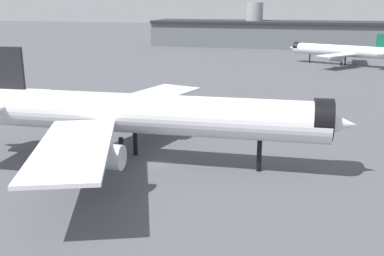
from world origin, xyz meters
TOP-DOWN VIEW (x-y plane):
  - ground at (0.00, 0.00)m, footprint 900.00×900.00m
  - airliner_near_gate at (-2.61, 0.31)m, footprint 64.00×58.19m
  - airliner_far_taxiway at (28.59, 129.68)m, footprint 42.61×37.84m
  - terminal_building at (42.44, 200.36)m, footprint 237.94×38.15m
  - traffic_cone_near_nose at (0.65, 38.98)m, footprint 0.58×0.58m

SIDE VIEW (x-z plane):
  - ground at x=0.00m, z-range 0.00..0.00m
  - traffic_cone_near_nose at x=0.65m, z-range 0.00..0.72m
  - airliner_far_taxiway at x=28.59m, z-range -0.77..12.26m
  - terminal_building at x=42.44m, z-range -4.79..19.47m
  - airliner_near_gate at x=-2.61m, z-range -1.07..16.92m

